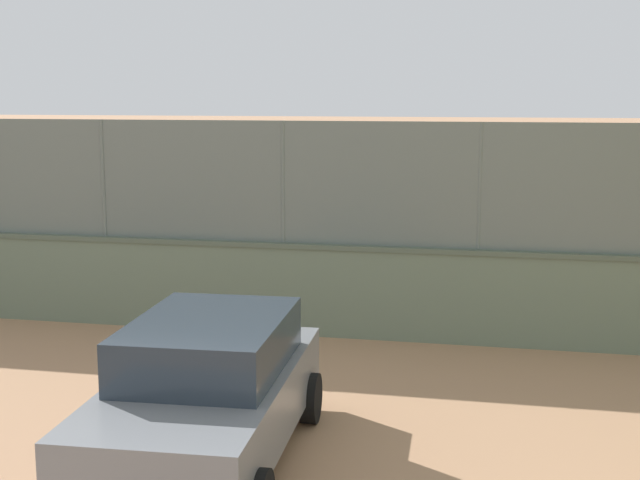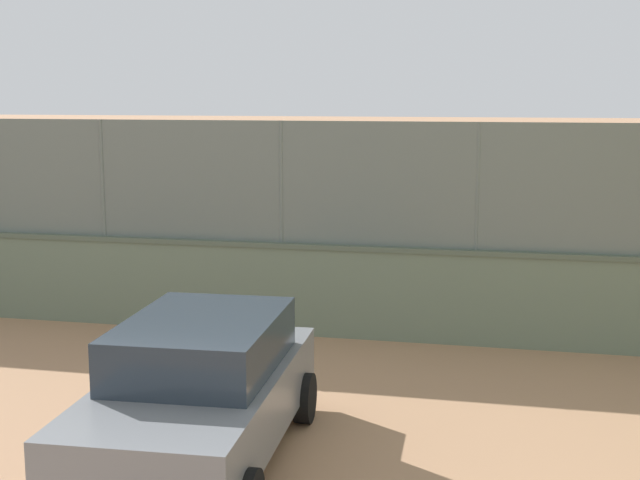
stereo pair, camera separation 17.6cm
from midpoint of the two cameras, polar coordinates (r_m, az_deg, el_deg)
name	(u,v)px [view 2 (the right image)]	position (r m, az deg, el deg)	size (l,w,h in m)	color
ground_plane	(351,235)	(25.15, 2.21, 0.35)	(260.00, 260.00, 0.00)	tan
perimeter_wall	(282,287)	(14.74, -2.14, -3.09)	(32.61, 0.42, 1.56)	slate
fence_panel_on_wall	(281,182)	(14.46, -2.18, 3.80)	(32.02, 0.13, 2.01)	slate
player_baseline_waiting	(177,239)	(18.98, -9.02, 0.04)	(0.73, 1.22, 1.56)	navy
player_at_service_line	(291,228)	(20.47, -1.67, 0.76)	(0.72, 0.95, 1.52)	#591919
player_near_wall_returning	(546,248)	(18.60, 14.77, -0.48)	(1.01, 0.69, 1.50)	black
sports_ball	(84,247)	(17.61, -14.85, -0.42)	(0.07, 0.07, 0.07)	yellow
spare_ball_by_wall	(537,326)	(15.60, 14.24, -5.43)	(0.11, 0.11, 0.11)	white
parked_car_grey	(199,390)	(9.71, -7.34, -9.66)	(2.16, 4.21, 1.59)	slate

